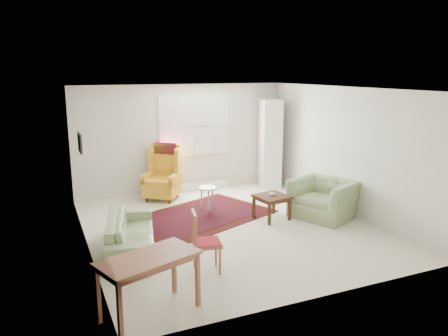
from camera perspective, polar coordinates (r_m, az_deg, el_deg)
name	(u,v)px	position (r m, az deg, el deg)	size (l,w,h in m)	color
room	(227,158)	(7.92, 0.38, 1.34)	(5.04, 5.54, 2.51)	beige
rug	(199,216)	(8.61, -3.31, -6.30)	(2.80, 1.80, 0.03)	black
sofa	(131,226)	(7.19, -12.11, -7.46)	(1.84, 0.72, 0.74)	gray
armchair	(324,195)	(8.71, 12.88, -3.45)	(1.13, 0.99, 0.88)	gray
wingback_chair	(162,172)	(9.67, -8.14, -0.56)	(0.71, 0.76, 1.24)	gold
coffee_table	(272,207)	(8.46, 6.25, -5.10)	(0.58, 0.58, 0.48)	#3C2212
stool	(208,198)	(8.94, -2.15, -4.00)	(0.37, 0.37, 0.50)	white
cabinet	(269,143)	(10.75, 5.94, 3.24)	(0.45, 0.85, 2.12)	white
desk	(150,286)	(5.32, -9.69, -14.93)	(1.15, 0.58, 0.73)	#95583C
desk_chair	(207,242)	(6.25, -2.26, -9.59)	(0.39, 0.39, 0.89)	#95583C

